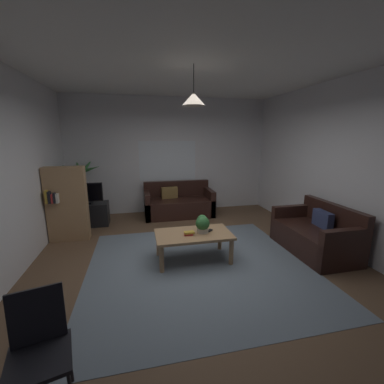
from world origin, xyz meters
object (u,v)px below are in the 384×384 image
at_px(bookshelf_corner, 67,204).
at_px(potted_palm_corner, 83,192).
at_px(remote_on_table_0, 208,231).
at_px(pendant_lamp, 194,99).
at_px(couch_under_window, 179,204).
at_px(book_on_table_0, 188,234).
at_px(tv_stand, 87,214).
at_px(book_on_table_1, 189,232).
at_px(folding_chair, 39,346).
at_px(coffee_table, 193,237).
at_px(potted_plant_on_table, 203,223).
at_px(couch_right_side, 315,236).
at_px(tv, 85,193).

bearing_deg(bookshelf_corner, potted_palm_corner, 88.02).
relative_size(remote_on_table_0, pendant_lamp, 0.30).
bearing_deg(pendant_lamp, couch_under_window, 86.31).
bearing_deg(book_on_table_0, tv_stand, 131.13).
xyz_separation_m(couch_under_window, book_on_table_0, (-0.24, -2.39, 0.19)).
distance_m(book_on_table_1, folding_chair, 2.36).
relative_size(book_on_table_0, folding_chair, 0.15).
distance_m(tv_stand, potted_palm_corner, 0.64).
bearing_deg(pendant_lamp, coffee_table, -6.34).
bearing_deg(coffee_table, book_on_table_0, -148.08).
height_order(potted_plant_on_table, pendant_lamp, pendant_lamp).
height_order(couch_right_side, book_on_table_1, couch_right_side).
distance_m(couch_under_window, pendant_lamp, 3.19).
height_order(couch_right_side, bookshelf_corner, bookshelf_corner).
bearing_deg(tv, coffee_table, -46.36).
bearing_deg(pendant_lamp, tv, 133.64).
bearing_deg(tv_stand, coffee_table, -46.66).
distance_m(remote_on_table_0, folding_chair, 2.62).
bearing_deg(book_on_table_0, pendant_lamp, 31.92).
relative_size(tv_stand, bookshelf_corner, 0.64).
bearing_deg(couch_right_side, potted_palm_corner, -122.67).
bearing_deg(book_on_table_1, couch_right_side, -2.55).
relative_size(potted_palm_corner, bookshelf_corner, 1.04).
bearing_deg(bookshelf_corner, pendant_lamp, -31.30).
height_order(couch_right_side, book_on_table_0, couch_right_side).
height_order(book_on_table_1, tv_stand, book_on_table_1).
relative_size(book_on_table_1, potted_plant_on_table, 0.55).
bearing_deg(tv_stand, book_on_table_1, -48.69).
relative_size(remote_on_table_0, potted_plant_on_table, 0.57).
height_order(couch_under_window, pendant_lamp, pendant_lamp).
height_order(book_on_table_1, potted_plant_on_table, potted_plant_on_table).
xyz_separation_m(book_on_table_0, pendant_lamp, (0.09, 0.06, 1.97)).
distance_m(couch_under_window, couch_right_side, 3.16).
distance_m(folding_chair, pendant_lamp, 3.12).
bearing_deg(pendant_lamp, couch_right_side, -4.27).
height_order(potted_palm_corner, pendant_lamp, pendant_lamp).
height_order(couch_under_window, couch_right_side, same).
bearing_deg(book_on_table_1, coffee_table, 36.35).
bearing_deg(couch_right_side, book_on_table_0, -92.56).
bearing_deg(remote_on_table_0, coffee_table, 55.33).
bearing_deg(remote_on_table_0, bookshelf_corner, 24.61).
bearing_deg(couch_right_side, potted_plant_on_table, -94.55).
xyz_separation_m(tv, potted_palm_corner, (-0.14, 0.49, -0.07)).
bearing_deg(remote_on_table_0, folding_chair, 100.18).
height_order(couch_under_window, potted_plant_on_table, couch_under_window).
bearing_deg(tv, folding_chair, -84.27).
bearing_deg(potted_plant_on_table, book_on_table_1, -165.54).
bearing_deg(folding_chair, couch_under_window, 68.31).
bearing_deg(potted_plant_on_table, bookshelf_corner, 150.32).
relative_size(couch_under_window, remote_on_table_0, 10.41).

